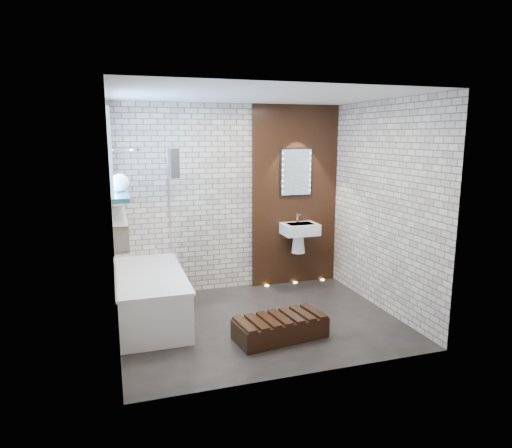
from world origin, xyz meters
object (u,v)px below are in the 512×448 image
object	(u,v)px
bathtub	(151,296)
washbasin	(299,233)
bath_screen	(173,207)
led_mirror	(296,172)
walnut_step	(280,328)

from	to	relation	value
bathtub	washbasin	size ratio (longest dim) A/B	3.00
bath_screen	led_mirror	bearing A→B (deg)	10.66
bath_screen	walnut_step	distance (m)	2.05
led_mirror	bath_screen	bearing A→B (deg)	-169.34
bathtub	walnut_step	xyz separation A→B (m)	(1.29, -0.95, -0.18)
washbasin	led_mirror	size ratio (longest dim) A/B	0.83
bath_screen	washbasin	world-z (taller)	bath_screen
bathtub	washbasin	world-z (taller)	washbasin
washbasin	led_mirror	xyz separation A→B (m)	(0.00, 0.16, 0.86)
bathtub	walnut_step	distance (m)	1.62
washbasin	bath_screen	bearing A→B (deg)	-174.22
washbasin	walnut_step	bearing A→B (deg)	-119.21
walnut_step	led_mirror	bearing A→B (deg)	63.07
bath_screen	led_mirror	distance (m)	1.89
bathtub	bath_screen	world-z (taller)	bath_screen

